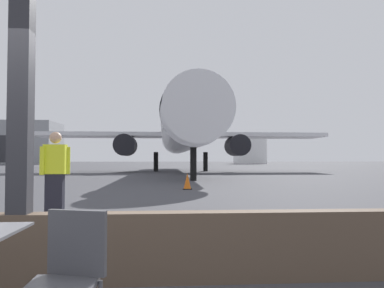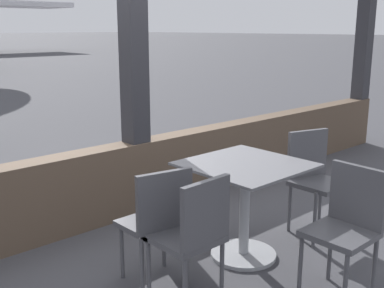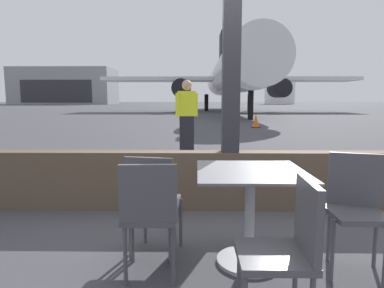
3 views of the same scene
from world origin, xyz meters
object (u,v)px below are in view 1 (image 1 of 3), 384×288
at_px(cafe_chair_aisle_left, 68,271).
at_px(traffic_cone, 187,182).
at_px(fuel_storage_tank, 250,150).
at_px(ground_crew_worker, 55,177).
at_px(airplane, 182,131).

bearing_deg(cafe_chair_aisle_left, traffic_cone, 83.32).
distance_m(traffic_cone, fuel_storage_tank, 79.22).
distance_m(ground_crew_worker, traffic_cone, 8.69).
height_order(cafe_chair_aisle_left, fuel_storage_tank, fuel_storage_tank).
xyz_separation_m(cafe_chair_aisle_left, fuel_storage_tank, (21.40, 89.74, 2.64)).
xyz_separation_m(cafe_chair_aisle_left, ground_crew_worker, (-1.44, 4.96, 0.35)).
xyz_separation_m(traffic_cone, fuel_storage_tank, (19.86, 76.64, 2.88)).
bearing_deg(traffic_cone, ground_crew_worker, -110.10).
distance_m(airplane, fuel_storage_tank, 61.03).
distance_m(cafe_chair_aisle_left, ground_crew_worker, 5.18).
distance_m(airplane, ground_crew_worker, 27.23).
xyz_separation_m(airplane, fuel_storage_tank, (19.16, 57.95, -0.53)).
bearing_deg(airplane, ground_crew_worker, -97.82).
xyz_separation_m(airplane, ground_crew_worker, (-3.69, -26.83, -2.81)).
relative_size(cafe_chair_aisle_left, fuel_storage_tank, 0.11).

